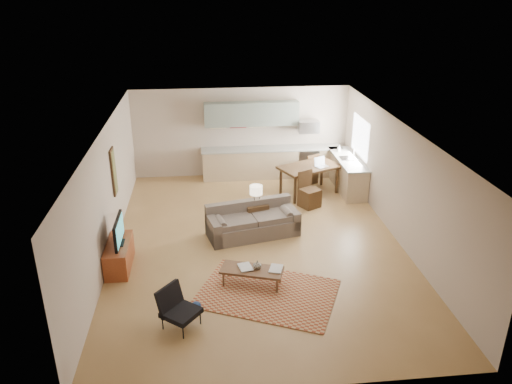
{
  "coord_description": "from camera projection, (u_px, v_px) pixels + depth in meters",
  "views": [
    {
      "loc": [
        -1.11,
        -10.08,
        5.58
      ],
      "look_at": [
        0.0,
        0.3,
        1.15
      ],
      "focal_mm": 35.0,
      "sensor_mm": 36.0,
      "label": 1
    }
  ],
  "objects": [
    {
      "name": "table_lamp",
      "position": [
        256.0,
        195.0,
        11.88
      ],
      "size": [
        0.35,
        0.35,
        0.5
      ],
      "primitive_type": null,
      "rotation": [
        0.0,
        0.0,
        0.14
      ],
      "color": "beige",
      "rests_on": "console_table"
    },
    {
      "name": "tv",
      "position": [
        119.0,
        231.0,
        10.22
      ],
      "size": [
        0.09,
        0.94,
        0.56
      ],
      "primitive_type": null,
      "color": "black",
      "rests_on": "tv_credenza"
    },
    {
      "name": "rug",
      "position": [
        267.0,
        293.0,
        9.64
      ],
      "size": [
        3.07,
        2.67,
        0.02
      ],
      "primitive_type": "cube",
      "rotation": [
        0.0,
        0.0,
        -0.43
      ],
      "color": "maroon",
      "rests_on": "floor"
    },
    {
      "name": "vase",
      "position": [
        257.0,
        265.0,
        9.77
      ],
      "size": [
        0.22,
        0.22,
        0.17
      ],
      "primitive_type": "imported",
      "rotation": [
        0.0,
        0.0,
        -0.18
      ],
      "color": "black",
      "rests_on": "coffee_table"
    },
    {
      "name": "book_b",
      "position": [
        270.0,
        268.0,
        9.79
      ],
      "size": [
        0.45,
        0.48,
        0.03
      ],
      "primitive_type": "imported",
      "rotation": [
        0.0,
        0.0,
        -0.32
      ],
      "color": "navy",
      "rests_on": "coffee_table"
    },
    {
      "name": "room",
      "position": [
        257.0,
        189.0,
        10.99
      ],
      "size": [
        9.0,
        9.0,
        9.0
      ],
      "color": "olive",
      "rests_on": "ground"
    },
    {
      "name": "kitchen_counter_back",
      "position": [
        272.0,
        162.0,
        15.25
      ],
      "size": [
        4.26,
        0.64,
        0.92
      ],
      "primitive_type": null,
      "color": "tan",
      "rests_on": "ground"
    },
    {
      "name": "kitchen_counter_right",
      "position": [
        347.0,
        173.0,
        14.37
      ],
      "size": [
        0.64,
        2.26,
        0.92
      ],
      "primitive_type": null,
      "color": "tan",
      "rests_on": "ground"
    },
    {
      "name": "dining_table",
      "position": [
        309.0,
        180.0,
        14.01
      ],
      "size": [
        1.9,
        1.54,
        0.84
      ],
      "primitive_type": null,
      "rotation": [
        0.0,
        0.0,
        0.43
      ],
      "color": "#342213",
      "rests_on": "floor"
    },
    {
      "name": "upper_cabinets",
      "position": [
        252.0,
        114.0,
        14.74
      ],
      "size": [
        2.8,
        0.34,
        0.7
      ],
      "primitive_type": "cube",
      "color": "slate",
      "rests_on": "room"
    },
    {
      "name": "kitchen_range",
      "position": [
        307.0,
        161.0,
        15.36
      ],
      "size": [
        0.62,
        0.62,
        0.9
      ],
      "primitive_type": "cube",
      "color": "#A5A8AD",
      "rests_on": "ground"
    },
    {
      "name": "soap_bottle",
      "position": [
        339.0,
        148.0,
        14.73
      ],
      "size": [
        0.1,
        0.11,
        0.19
      ],
      "primitive_type": "imported",
      "rotation": [
        0.0,
        0.0,
        0.11
      ],
      "color": "#F3E7BA",
      "rests_on": "kitchen_counter_right"
    },
    {
      "name": "armchair",
      "position": [
        181.0,
        309.0,
        8.58
      ],
      "size": [
        0.91,
        0.91,
        0.74
      ],
      "primitive_type": null,
      "rotation": [
        0.0,
        0.0,
        0.89
      ],
      "color": "black",
      "rests_on": "floor"
    },
    {
      "name": "dining_chair_far",
      "position": [
        308.0,
        168.0,
        14.79
      ],
      "size": [
        0.61,
        0.62,
        0.93
      ],
      "primitive_type": null,
      "rotation": [
        0.0,
        0.0,
        3.64
      ],
      "color": "#342213",
      "rests_on": "floor"
    },
    {
      "name": "sofa",
      "position": [
        253.0,
        220.0,
        11.72
      ],
      "size": [
        2.37,
        1.43,
        0.77
      ],
      "primitive_type": null,
      "rotation": [
        0.0,
        0.0,
        0.23
      ],
      "color": "brown",
      "rests_on": "floor"
    },
    {
      "name": "coffee_table",
      "position": [
        252.0,
        277.0,
        9.85
      ],
      "size": [
        1.32,
        0.85,
        0.37
      ],
      "primitive_type": null,
      "rotation": [
        0.0,
        0.0,
        -0.32
      ],
      "color": "#4F321E",
      "rests_on": "floor"
    },
    {
      "name": "book_a",
      "position": [
        239.0,
        268.0,
        9.78
      ],
      "size": [
        0.38,
        0.43,
        0.03
      ],
      "primitive_type": "imported",
      "rotation": [
        0.0,
        0.0,
        0.21
      ],
      "color": "maroon",
      "rests_on": "coffee_table"
    },
    {
      "name": "laptop",
      "position": [
        322.0,
        162.0,
        13.73
      ],
      "size": [
        0.43,
        0.4,
        0.26
      ],
      "primitive_type": null,
      "rotation": [
        0.0,
        0.0,
        0.47
      ],
      "color": "#A5A8AD",
      "rests_on": "dining_table"
    },
    {
      "name": "wall_art_left",
      "position": [
        114.0,
        172.0,
        11.42
      ],
      "size": [
        0.06,
        0.42,
        1.1
      ],
      "primitive_type": null,
      "color": "olive",
      "rests_on": "room"
    },
    {
      "name": "kitchen_microwave",
      "position": [
        308.0,
        127.0,
        14.95
      ],
      "size": [
        0.62,
        0.4,
        0.35
      ],
      "primitive_type": "cube",
      "color": "#A5A8AD",
      "rests_on": "room"
    },
    {
      "name": "triptych",
      "position": [
        238.0,
        120.0,
        14.91
      ],
      "size": [
        1.7,
        0.04,
        0.5
      ],
      "primitive_type": null,
      "color": "#F3E7BA",
      "rests_on": "room"
    },
    {
      "name": "tv_credenza",
      "position": [
        119.0,
        255.0,
        10.44
      ],
      "size": [
        0.47,
        1.22,
        0.56
      ],
      "primitive_type": null,
      "color": "brown",
      "rests_on": "floor"
    },
    {
      "name": "window_right",
      "position": [
        360.0,
        137.0,
        13.97
      ],
      "size": [
        0.02,
        1.4,
        1.05
      ],
      "primitive_type": "cube",
      "color": "white",
      "rests_on": "room"
    },
    {
      "name": "dining_chair_near",
      "position": [
        310.0,
        190.0,
        13.18
      ],
      "size": [
        0.65,
        0.66,
        0.98
      ],
      "primitive_type": null,
      "rotation": [
        0.0,
        0.0,
        0.52
      ],
      "color": "#342213",
      "rests_on": "floor"
    },
    {
      "name": "console_table",
      "position": [
        256.0,
        216.0,
        12.1
      ],
      "size": [
        0.62,
        0.5,
        0.63
      ],
      "primitive_type": null,
      "rotation": [
        0.0,
        0.0,
        0.3
      ],
      "color": "#342213",
      "rests_on": "floor"
    }
  ]
}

